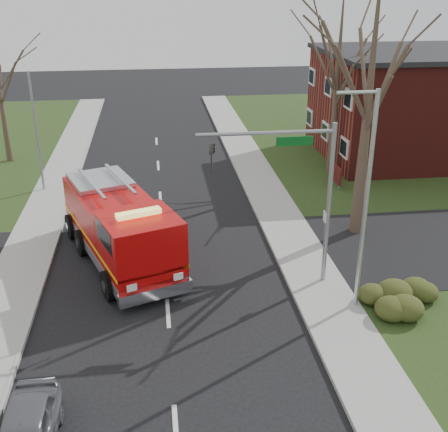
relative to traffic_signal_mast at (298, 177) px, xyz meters
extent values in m
plane|color=black|center=(-5.21, -1.50, -4.71)|extent=(120.00, 120.00, 0.00)
cube|color=gray|center=(0.99, -1.50, -4.63)|extent=(2.40, 80.00, 0.15)
cube|color=maroon|center=(13.79, 16.50, -1.21)|extent=(15.00, 10.00, 7.00)
cube|color=black|center=(13.79, 16.50, 2.39)|extent=(15.40, 10.40, 0.30)
cube|color=silver|center=(6.24, 16.50, -2.71)|extent=(0.12, 1.40, 1.20)
cube|color=#491111|center=(5.29, 11.00, -3.81)|extent=(0.12, 2.00, 1.00)
cylinder|color=gray|center=(5.29, 10.20, -4.26)|extent=(0.08, 0.08, 0.90)
cylinder|color=gray|center=(5.29, 11.80, -4.26)|extent=(0.08, 0.08, 0.90)
ellipsoid|color=#333B15|center=(3.79, -2.50, -4.13)|extent=(2.80, 2.00, 0.90)
cone|color=#3E2E25|center=(4.29, 4.50, 1.29)|extent=(0.64, 0.64, 12.00)
cone|color=#3E2E25|center=(5.79, 13.50, 0.54)|extent=(0.56, 0.56, 10.50)
cone|color=#3E2E25|center=(-15.21, 18.50, -0.21)|extent=(0.44, 0.44, 9.00)
cylinder|color=gray|center=(1.29, 0.00, -1.31)|extent=(0.18, 0.18, 6.80)
cylinder|color=gray|center=(-1.31, 0.00, 1.79)|extent=(5.20, 0.14, 0.14)
cube|color=#0C591E|center=(-0.21, 0.00, 1.44)|extent=(1.40, 0.06, 0.35)
imported|color=black|center=(-3.31, 0.00, 1.44)|extent=(0.22, 0.18, 1.10)
cylinder|color=#B7BABF|center=(1.99, -2.00, -0.51)|extent=(0.16, 0.16, 8.40)
cylinder|color=#B7BABF|center=(1.29, -2.00, 3.59)|extent=(1.40, 0.12, 0.12)
cylinder|color=gray|center=(-12.01, 12.50, -1.21)|extent=(0.14, 0.14, 7.00)
cube|color=#B50808|center=(-7.56, 4.38, -3.00)|extent=(4.65, 6.38, 2.32)
cube|color=#B50808|center=(-6.14, 0.43, -2.83)|extent=(3.68, 3.68, 2.65)
cube|color=#B7BABF|center=(-7.11, 3.14, -3.93)|extent=(5.64, 9.09, 0.50)
cube|color=#E5B20C|center=(-7.11, 3.14, -3.33)|extent=(5.65, 9.09, 0.13)
cube|color=black|center=(-5.72, -0.71, -2.00)|extent=(2.46, 0.98, 0.94)
cube|color=#E5D866|center=(-6.14, 0.43, -1.34)|extent=(1.79, 0.96, 0.20)
cylinder|color=black|center=(-7.45, -0.16, -4.10)|extent=(0.78, 1.27, 1.22)
cylinder|color=black|center=(-4.75, 0.82, -4.10)|extent=(0.78, 1.27, 1.22)
cylinder|color=black|center=(-9.58, 5.77, -4.10)|extent=(0.78, 1.27, 1.22)
cylinder|color=black|center=(-6.88, 6.74, -4.10)|extent=(0.78, 1.27, 1.22)
camera|label=1|loc=(-5.41, -19.72, 7.16)|focal=45.00mm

